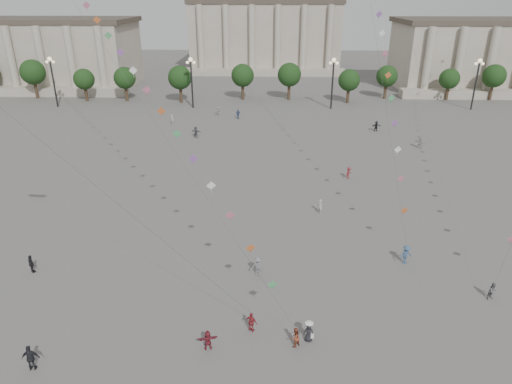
{
  "coord_description": "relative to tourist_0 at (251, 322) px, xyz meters",
  "views": [
    {
      "loc": [
        1.75,
        -28.25,
        23.01
      ],
      "look_at": [
        0.52,
        12.0,
        5.4
      ],
      "focal_mm": 32.0,
      "sensor_mm": 36.0,
      "label": 1
    }
  ],
  "objects": [
    {
      "name": "lamp_post_mid_west",
      "position": [
        -15.6,
        71.43,
        6.54
      ],
      "size": [
        2.0,
        0.9,
        10.65
      ],
      "color": "#262628",
      "rests_on": "ground"
    },
    {
      "name": "person_crowd_6",
      "position": [
        0.29,
        7.33,
        0.1
      ],
      "size": [
        1.23,
        0.75,
        1.84
      ],
      "primitive_type": "imported",
      "rotation": [
        0.0,
        0.0,
        0.06
      ],
      "color": "slate",
      "rests_on": "ground"
    },
    {
      "name": "hall_central",
      "position": [
        -0.6,
        130.65,
        13.42
      ],
      "size": [
        48.3,
        34.3,
        35.5
      ],
      "color": "#A29487",
      "rests_on": "ground"
    },
    {
      "name": "tourist_4",
      "position": [
        -14.39,
        -4.19,
        0.16
      ],
      "size": [
        1.19,
        0.62,
        1.95
      ],
      "primitive_type": "imported",
      "rotation": [
        0.0,
        0.0,
        3.27
      ],
      "color": "black",
      "rests_on": "ground"
    },
    {
      "name": "person_crowd_7",
      "position": [
        25.46,
        44.38,
        0.11
      ],
      "size": [
        1.79,
        1.2,
        1.85
      ],
      "primitive_type": "imported",
      "rotation": [
        0.0,
        0.0,
        2.72
      ],
      "color": "#ADADA9",
      "rests_on": "ground"
    },
    {
      "name": "lamp_post_mid_east",
      "position": [
        14.4,
        71.43,
        6.54
      ],
      "size": [
        2.0,
        0.9,
        10.65
      ],
      "color": "#262628",
      "rests_on": "ground"
    },
    {
      "name": "person_crowd_9",
      "position": [
        20.46,
        54.03,
        0.11
      ],
      "size": [
        1.76,
        0.76,
        1.84
      ],
      "primitive_type": "imported",
      "rotation": [
        0.0,
        0.0,
        0.13
      ],
      "color": "black",
      "rests_on": "ground"
    },
    {
      "name": "person_crowd_0",
      "position": [
        -5.15,
        62.17,
        0.14
      ],
      "size": [
        1.2,
        0.92,
        1.9
      ],
      "primitive_type": "imported",
      "rotation": [
        0.0,
        0.0,
        0.47
      ],
      "color": "navy",
      "rests_on": "ground"
    },
    {
      "name": "kite_flyer_1",
      "position": [
        13.86,
        9.68,
        0.11
      ],
      "size": [
        1.37,
        1.1,
        1.86
      ],
      "primitive_type": "imported",
      "rotation": [
        0.0,
        0.0,
        0.4
      ],
      "color": "#355378",
      "rests_on": "ground"
    },
    {
      "name": "kite_flyer_0",
      "position": [
        3.13,
        -1.47,
        -0.04
      ],
      "size": [
        0.95,
        0.93,
        1.54
      ],
      "primitive_type": "imported",
      "rotation": [
        0.0,
        0.0,
        3.84
      ],
      "color": "brown",
      "rests_on": "ground"
    },
    {
      "name": "person_crowd_13",
      "position": [
        7.02,
        20.04,
        0.03
      ],
      "size": [
        0.65,
        0.73,
        1.69
      ],
      "primitive_type": "imported",
      "rotation": [
        0.0,
        0.0,
        2.08
      ],
      "color": "#B8B8B4",
      "rests_on": "ground"
    },
    {
      "name": "kite_flyer_2",
      "position": [
        19.48,
        4.48,
        -0.07
      ],
      "size": [
        0.88,
        0.78,
        1.49
      ],
      "primitive_type": "imported",
      "rotation": [
        0.0,
        0.0,
        0.36
      ],
      "color": "#5A5B5F",
      "rests_on": "ground"
    },
    {
      "name": "person_crowd_8",
      "position": [
        11.89,
        30.73,
        -0.01
      ],
      "size": [
        1.12,
        1.19,
        1.62
      ],
      "primitive_type": "imported",
      "rotation": [
        0.0,
        0.0,
        0.89
      ],
      "color": "maroon",
      "rests_on": "ground"
    },
    {
      "name": "kite_train_west",
      "position": [
        -18.14,
        24.12,
        20.37
      ],
      "size": [
        40.17,
        47.65,
        73.36
      ],
      "color": "#3F3F3F",
      "rests_on": "ground"
    },
    {
      "name": "hat_person",
      "position": [
        4.14,
        -0.9,
        -0.01
      ],
      "size": [
        0.75,
        0.6,
        1.69
      ],
      "color": "black",
      "rests_on": "ground"
    },
    {
      "name": "tourist_2",
      "position": [
        -2.98,
        -1.92,
        -0.06
      ],
      "size": [
        1.47,
        0.78,
        1.52
      ],
      "primitive_type": "imported",
      "rotation": [
        0.0,
        0.0,
        3.39
      ],
      "color": "maroon",
      "rests_on": "ground"
    },
    {
      "name": "ground",
      "position": [
        -0.6,
        1.43,
        -0.81
      ],
      "size": [
        360.0,
        360.0,
        0.0
      ],
      "primitive_type": "plane",
      "color": "#53514E",
      "rests_on": "ground"
    },
    {
      "name": "lamp_post_far_west",
      "position": [
        -45.6,
        71.43,
        6.54
      ],
      "size": [
        2.0,
        0.9,
        10.65
      ],
      "color": "#262628",
      "rests_on": "ground"
    },
    {
      "name": "tourist_1",
      "position": [
        -19.94,
        7.18,
        0.05
      ],
      "size": [
        1.04,
        0.99,
        1.73
      ],
      "primitive_type": "imported",
      "rotation": [
        0.0,
        0.0,
        2.42
      ],
      "color": "black",
      "rests_on": "ground"
    },
    {
      "name": "person_crowd_10",
      "position": [
        -17.39,
        57.71,
        0.11
      ],
      "size": [
        0.74,
        0.81,
        1.85
      ],
      "primitive_type": "imported",
      "rotation": [
        0.0,
        0.0,
        2.16
      ],
      "color": "beige",
      "rests_on": "ground"
    },
    {
      "name": "lamp_post_far_east",
      "position": [
        44.4,
        71.43,
        6.54
      ],
      "size": [
        2.0,
        0.9,
        10.65
      ],
      "color": "#262628",
      "rests_on": "ground"
    },
    {
      "name": "tree_row",
      "position": [
        -0.6,
        79.43,
        4.58
      ],
      "size": [
        137.12,
        5.12,
        8.0
      ],
      "color": "#332819",
      "rests_on": "ground"
    },
    {
      "name": "person_crowd_4",
      "position": [
        -9.4,
        64.92,
        0.05
      ],
      "size": [
        1.14,
        1.67,
        1.73
      ],
      "primitive_type": "imported",
      "rotation": [
        0.0,
        0.0,
        4.28
      ],
      "color": "beige",
      "rests_on": "ground"
    },
    {
      "name": "person_crowd_12",
      "position": [
        -11.57,
        49.12,
        0.16
      ],
      "size": [
        1.89,
        1.15,
        1.95
      ],
      "primitive_type": "imported",
      "rotation": [
        0.0,
        0.0,
        2.8
      ],
      "color": "#59595E",
      "rests_on": "ground"
    },
    {
      "name": "tourist_0",
      "position": [
        0.0,
        0.0,
        0.0
      ],
      "size": [
        1.03,
        0.8,
        1.63
      ],
      "primitive_type": "imported",
      "rotation": [
        0.0,
        0.0,
        2.65
      ],
      "color": "maroon",
      "rests_on": "ground"
    }
  ]
}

